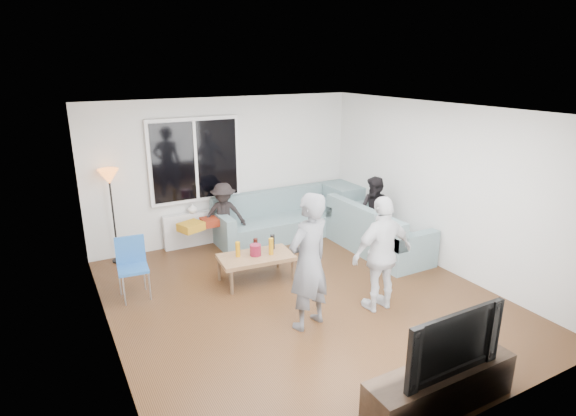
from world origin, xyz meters
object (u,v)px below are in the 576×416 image
television (446,339)px  coffee_table (256,268)px  player_left (309,262)px  tv_console (440,388)px  floor_lamp (114,217)px  spectator_right (375,214)px  sofa_right_section (378,228)px  sofa_back_section (277,216)px  player_right (382,254)px  side_chair (133,269)px  spectator_back (224,216)px

television → coffee_table: bearing=96.4°
player_left → tv_console: (0.34, -1.86, -0.65)m
floor_lamp → tv_console: bearing=-67.4°
player_left → spectator_right: player_left is taller
sofa_right_section → player_left: bearing=122.7°
sofa_back_section → player_right: bearing=-89.8°
side_chair → player_right: size_ratio=0.55×
coffee_table → spectator_right: 2.39m
spectator_back → spectator_right: bearing=-12.3°
player_right → spectator_back: (-1.04, 3.02, -0.19)m
spectator_back → sofa_back_section: bearing=16.3°
sofa_right_section → side_chair: size_ratio=2.33×
sofa_back_section → coffee_table: size_ratio=2.09×
spectator_right → spectator_back: (-2.28, 1.33, -0.06)m
player_left → television: bearing=84.8°
coffee_table → player_left: 1.62m
tv_console → spectator_right: bearing=60.5°
spectator_back → television: spectator_back is taller
sofa_back_section → sofa_right_section: size_ratio=1.15×
sofa_back_section → spectator_right: size_ratio=1.77×
sofa_right_section → player_left: 2.78m
sofa_right_section → player_right: (-1.24, -1.57, 0.36)m
sofa_back_section → spectator_back: 1.04m
side_chair → player_left: (1.76, -1.78, 0.44)m
spectator_back → sofa_right_section: bearing=-14.5°
sofa_back_section → tv_console: bearing=-98.5°
spectator_back → television: (0.31, -4.80, 0.17)m
tv_console → coffee_table: bearing=96.4°
player_left → coffee_table: bearing=-104.6°
spectator_right → floor_lamp: bearing=-120.8°
coffee_table → spectator_back: spectator_back is taller
coffee_table → side_chair: side_chair is taller
floor_lamp → spectator_back: 1.82m
player_left → player_right: 1.08m
side_chair → coffee_table: bearing=-4.8°
side_chair → spectator_back: (1.79, 1.15, 0.16)m
side_chair → television: (2.10, -3.65, 0.33)m
sofa_right_section → spectator_right: (0.00, 0.12, 0.23)m
floor_lamp → spectator_back: bearing=-8.3°
side_chair → player_right: player_right is taller
coffee_table → sofa_back_section: bearing=52.7°
floor_lamp → television: size_ratio=1.40×
side_chair → player_right: bearing=-28.2°
sofa_right_section → player_left: (-2.31, -1.48, 0.44)m
coffee_table → floor_lamp: 2.51m
sofa_right_section → television: television is taller
sofa_back_section → coffee_table: bearing=-127.3°
floor_lamp → spectator_right: floor_lamp is taller
spectator_right → spectator_back: bearing=-129.7°
coffee_table → spectator_back: bearing=87.7°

